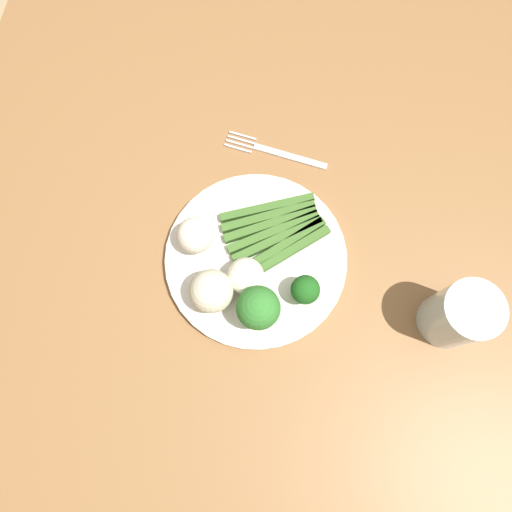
# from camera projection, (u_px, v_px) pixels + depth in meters

# --- Properties ---
(ground_plane) EXTENTS (6.00, 6.00, 0.02)m
(ground_plane) POSITION_uv_depth(u_px,v_px,m) (273.00, 306.00, 1.44)
(ground_plane) COLOR tan
(dining_table) EXTENTS (1.32, 1.09, 0.75)m
(dining_table) POSITION_uv_depth(u_px,v_px,m) (288.00, 236.00, 0.80)
(dining_table) COLOR olive
(dining_table) RESTS_ON ground_plane
(plate) EXTENTS (0.26, 0.26, 0.01)m
(plate) POSITION_uv_depth(u_px,v_px,m) (256.00, 258.00, 0.68)
(plate) COLOR silver
(plate) RESTS_ON dining_table
(asparagus_bundle) EXTENTS (0.15, 0.16, 0.01)m
(asparagus_bundle) POSITION_uv_depth(u_px,v_px,m) (275.00, 231.00, 0.68)
(asparagus_bundle) COLOR #3D6626
(asparagus_bundle) RESTS_ON plate
(broccoli_left) EXTENTS (0.06, 0.06, 0.07)m
(broccoli_left) POSITION_uv_depth(u_px,v_px,m) (258.00, 308.00, 0.61)
(broccoli_left) COLOR #609E3D
(broccoli_left) RESTS_ON plate
(broccoli_front_left) EXTENTS (0.04, 0.04, 0.05)m
(broccoli_front_left) POSITION_uv_depth(u_px,v_px,m) (305.00, 290.00, 0.63)
(broccoli_front_left) COLOR #4C7F2B
(broccoli_front_left) RESTS_ON plate
(cauliflower_back_right) EXTENTS (0.05, 0.05, 0.05)m
(cauliflower_back_right) POSITION_uv_depth(u_px,v_px,m) (246.00, 276.00, 0.64)
(cauliflower_back_right) COLOR white
(cauliflower_back_right) RESTS_ON plate
(cauliflower_right) EXTENTS (0.05, 0.05, 0.05)m
(cauliflower_right) POSITION_uv_depth(u_px,v_px,m) (195.00, 235.00, 0.66)
(cauliflower_right) COLOR white
(cauliflower_right) RESTS_ON plate
(cauliflower_near_center) EXTENTS (0.06, 0.06, 0.06)m
(cauliflower_near_center) POSITION_uv_depth(u_px,v_px,m) (211.00, 291.00, 0.63)
(cauliflower_near_center) COLOR beige
(cauliflower_near_center) RESTS_ON plate
(fork) EXTENTS (0.05, 0.17, 0.00)m
(fork) POSITION_uv_depth(u_px,v_px,m) (275.00, 152.00, 0.74)
(fork) COLOR silver
(fork) RESTS_ON dining_table
(water_glass) EXTENTS (0.08, 0.08, 0.10)m
(water_glass) POSITION_uv_depth(u_px,v_px,m) (459.00, 315.00, 0.61)
(water_glass) COLOR silver
(water_glass) RESTS_ON dining_table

